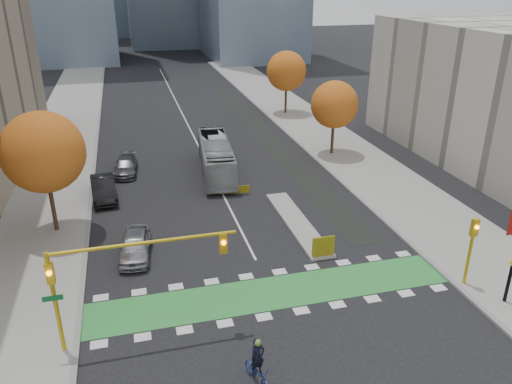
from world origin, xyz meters
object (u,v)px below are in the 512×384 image
traffic_signal_west (113,268)px  cyclist (257,369)px  parked_car_b (103,188)px  traffic_signal_east (472,242)px  bus (216,157)px  parked_car_c (125,166)px  tree_west (43,152)px  tree_east_far (286,71)px  hazard_board (323,247)px  parked_car_a (135,245)px  tree_east_near (334,105)px

traffic_signal_west → cyclist: 7.58m
parked_car_b → traffic_signal_east: bearing=-46.4°
bus → parked_car_c: bearing=171.8°
tree_west → cyclist: 19.76m
tree_east_far → bus: bearing=-123.9°
traffic_signal_west → bus: bearing=67.9°
tree_east_far → bus: (-12.11, -18.00, -3.76)m
hazard_board → cyclist: cyclist is taller
traffic_signal_west → hazard_board: bearing=21.5°
parked_car_a → tree_east_near: bearing=44.6°
traffic_signal_west → parked_car_b: 17.71m
hazard_board → parked_car_b: parked_car_b is taller
tree_west → traffic_signal_east: (22.50, -12.51, -2.88)m
parked_car_b → parked_car_a: bearing=-82.8°
hazard_board → bus: size_ratio=0.13×
tree_west → traffic_signal_east: 25.90m
tree_west → traffic_signal_west: 13.25m
traffic_signal_west → parked_car_c: traffic_signal_west is taller
tree_west → tree_east_far: 35.73m
traffic_signal_east → cyclist: bearing=-162.4°
traffic_signal_west → parked_car_b: bearing=93.5°
traffic_signal_west → parked_car_c: (0.67, 22.38, -3.37)m
hazard_board → tree_east_far: (8.50, 33.80, 4.44)m
hazard_board → cyclist: (-6.46, -8.81, -0.04)m
cyclist → bus: 24.79m
tree_east_near → traffic_signal_east: size_ratio=1.73×
parked_car_c → parked_car_b: bearing=-103.7°
hazard_board → parked_car_c: bearing=122.5°
tree_west → bus: size_ratio=0.77×
traffic_signal_east → bus: 22.90m
tree_east_far → parked_car_b: tree_east_far is taller
hazard_board → parked_car_c: (-11.26, 17.67, -0.13)m
tree_east_near → traffic_signal_west: (-19.93, -22.51, -0.83)m
hazard_board → tree_west: (-16.00, 7.80, 4.82)m
tree_east_near → parked_car_a: tree_east_near is taller
tree_west → parked_car_a: 8.39m
traffic_signal_east → parked_car_c: traffic_signal_east is taller
bus → parked_car_b: bearing=-156.0°
traffic_signal_east → tree_west: bearing=150.9°
tree_west → bus: tree_west is taller
tree_east_near → cyclist: tree_east_near is taller
hazard_board → parked_car_a: size_ratio=0.31×
tree_west → hazard_board: bearing=-26.0°
hazard_board → tree_west: bearing=154.0°
tree_west → tree_east_near: size_ratio=1.16×
tree_east_near → tree_east_far: size_ratio=0.92×
traffic_signal_west → cyclist: bearing=-36.9°
traffic_signal_east → parked_car_b: bearing=138.3°
traffic_signal_east → traffic_signal_west: bearing=-180.0°
traffic_signal_west → traffic_signal_east: bearing=0.0°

